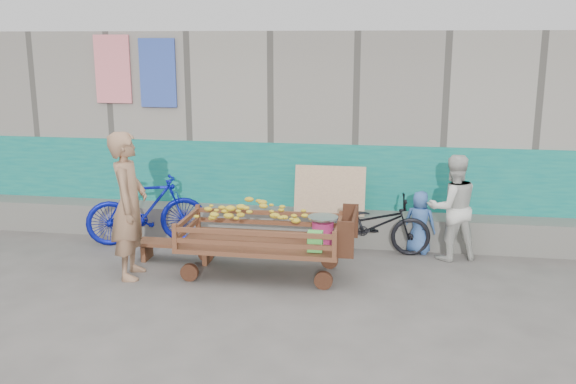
% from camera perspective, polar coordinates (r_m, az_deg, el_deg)
% --- Properties ---
extents(ground, '(80.00, 80.00, 0.00)m').
position_cam_1_polar(ground, '(7.26, -0.55, -9.91)').
color(ground, '#534F4B').
rests_on(ground, ground).
extents(building_wall, '(12.00, 3.50, 3.00)m').
position_cam_1_polar(building_wall, '(10.78, 3.17, 5.84)').
color(building_wall, gray).
rests_on(building_wall, ground).
extents(banana_cart, '(2.16, 0.99, 0.92)m').
position_cam_1_polar(banana_cart, '(7.94, -2.67, -3.10)').
color(banana_cart, '#543321').
rests_on(banana_cart, ground).
extents(bench, '(1.05, 0.32, 0.26)m').
position_cam_1_polar(bench, '(8.67, -9.86, -4.83)').
color(bench, '#543321').
rests_on(bench, ground).
extents(vendor_man, '(0.54, 0.73, 1.81)m').
position_cam_1_polar(vendor_man, '(8.04, -13.95, -1.17)').
color(vendor_man, '#9D7354').
rests_on(vendor_man, ground).
extents(woman, '(0.82, 0.73, 1.42)m').
position_cam_1_polar(woman, '(8.77, 14.42, -1.34)').
color(woman, silver).
rests_on(woman, ground).
extents(child, '(0.48, 0.37, 0.88)m').
position_cam_1_polar(child, '(8.97, 11.62, -2.66)').
color(child, '#3C64AC').
rests_on(child, ground).
extents(bicycle_dark, '(1.60, 0.65, 0.82)m').
position_cam_1_polar(bicycle_dark, '(8.83, 7.52, -2.93)').
color(bicycle_dark, black).
rests_on(bicycle_dark, ground).
extents(bicycle_blue, '(1.75, 1.06, 1.02)m').
position_cam_1_polar(bicycle_blue, '(9.40, -12.49, -1.51)').
color(bicycle_blue, '#0A139A').
rests_on(bicycle_blue, ground).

